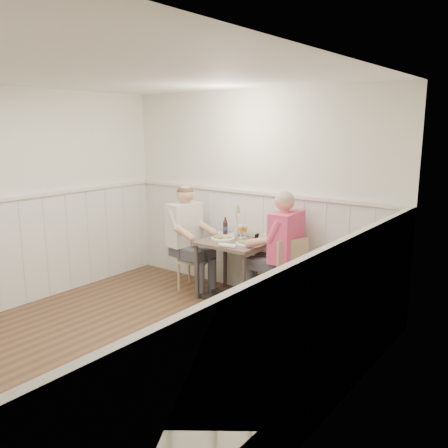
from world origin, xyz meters
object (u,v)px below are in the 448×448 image
object	(u,v)px
chair_left	(191,256)
diner_cream	(187,245)
beer_bottle	(225,227)
man_in_pink	(282,260)
chair_right	(285,271)
dining_table	(234,249)
grass_vase	(236,222)

from	to	relation	value
chair_left	diner_cream	xyz separation A→B (m)	(-0.04, -0.04, 0.16)
diner_cream	beer_bottle	world-z (taller)	diner_cream
man_in_pink	chair_right	bearing A→B (deg)	-17.64
man_in_pink	beer_bottle	xyz separation A→B (m)	(-0.96, 0.17, 0.24)
beer_bottle	chair_right	bearing A→B (deg)	-10.43
chair_left	man_in_pink	size ratio (longest dim) A/B	0.56
dining_table	beer_bottle	bearing A→B (deg)	143.23
man_in_pink	diner_cream	bearing A→B (deg)	-175.69
diner_cream	grass_vase	world-z (taller)	diner_cream
chair_right	grass_vase	bearing A→B (deg)	166.37
chair_left	diner_cream	size ratio (longest dim) A/B	0.57
chair_right	dining_table	bearing A→B (deg)	-177.44
man_in_pink	diner_cream	size ratio (longest dim) A/B	1.02
dining_table	grass_vase	bearing A→B (deg)	119.20
diner_cream	chair_left	bearing A→B (deg)	45.39
dining_table	chair_right	world-z (taller)	chair_right
chair_right	man_in_pink	world-z (taller)	man_in_pink
chair_left	beer_bottle	world-z (taller)	beer_bottle
man_in_pink	dining_table	bearing A→B (deg)	-175.70
dining_table	diner_cream	size ratio (longest dim) A/B	0.57
chair_right	diner_cream	world-z (taller)	diner_cream
dining_table	diner_cream	world-z (taller)	diner_cream
man_in_pink	diner_cream	distance (m)	1.40
chair_right	chair_left	distance (m)	1.41
dining_table	man_in_pink	size ratio (longest dim) A/B	0.56
man_in_pink	diner_cream	world-z (taller)	man_in_pink
beer_bottle	diner_cream	bearing A→B (deg)	-147.95
chair_right	man_in_pink	distance (m)	0.14
dining_table	chair_right	size ratio (longest dim) A/B	0.91
diner_cream	beer_bottle	distance (m)	0.58
chair_right	chair_left	xyz separation A→B (m)	(-1.41, -0.04, -0.05)
chair_left	grass_vase	bearing A→B (deg)	24.41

